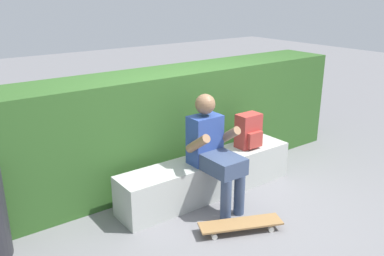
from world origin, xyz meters
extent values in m
plane|color=slate|center=(0.00, 0.00, 0.00)|extent=(24.00, 24.00, 0.00)
cube|color=#AEB1AB|center=(0.00, 0.45, 0.22)|extent=(2.14, 0.41, 0.44)
cube|color=#2D4793|center=(-0.10, 0.38, 0.70)|extent=(0.34, 0.22, 0.52)
sphere|color=#8C6647|center=(-0.10, 0.38, 1.08)|extent=(0.21, 0.21, 0.21)
cube|color=#384766|center=(-0.10, 0.07, 0.52)|extent=(0.32, 0.40, 0.17)
cylinder|color=#384766|center=(-0.19, -0.08, 0.22)|extent=(0.11, 0.11, 0.44)
cylinder|color=#384766|center=(-0.01, -0.08, 0.22)|extent=(0.11, 0.11, 0.44)
cylinder|color=#8C6647|center=(-0.30, 0.24, 0.74)|extent=(0.09, 0.33, 0.27)
cylinder|color=#8C6647|center=(0.10, 0.24, 0.74)|extent=(0.09, 0.33, 0.27)
cube|color=olive|center=(-0.22, -0.33, 0.08)|extent=(0.81, 0.50, 0.02)
cylinder|color=silver|center=(0.07, -0.37, 0.03)|extent=(0.06, 0.05, 0.05)
cylinder|color=silver|center=(0.01, -0.51, 0.03)|extent=(0.06, 0.05, 0.05)
cylinder|color=silver|center=(-0.45, -0.15, 0.03)|extent=(0.06, 0.05, 0.05)
cylinder|color=silver|center=(-0.51, -0.28, 0.03)|extent=(0.06, 0.05, 0.05)
cube|color=#B23833|center=(0.59, 0.45, 0.64)|extent=(0.28, 0.18, 0.40)
cube|color=#AD3930|center=(0.59, 0.33, 0.56)|extent=(0.20, 0.05, 0.18)
cube|color=#2F5823|center=(-0.31, 1.15, 0.65)|extent=(5.45, 0.70, 1.30)
camera|label=1|loc=(-2.61, -2.78, 2.19)|focal=38.33mm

